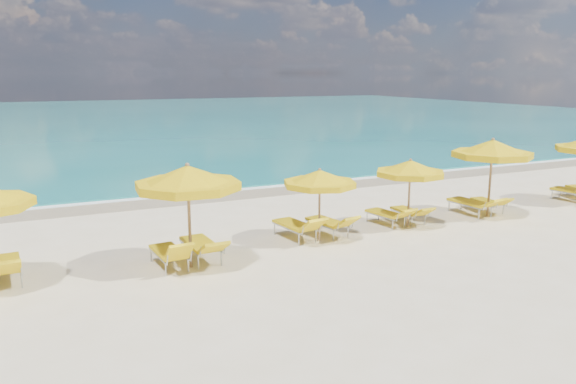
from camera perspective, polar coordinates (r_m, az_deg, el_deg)
name	(u,v)px	position (r m, az deg, el deg)	size (l,w,h in m)	color
ground_plane	(311,245)	(15.56, 2.36, -5.37)	(120.00, 120.00, 0.00)	beige
ocean	(97,119)	(61.73, -18.80, 7.03)	(120.00, 80.00, 0.30)	#136F6C
wet_sand_band	(224,194)	(22.18, -6.49, -0.17)	(120.00, 2.60, 0.01)	tan
foam_line	(218,190)	(22.92, -7.13, 0.21)	(120.00, 1.20, 0.03)	white
whitecap_near	(48,168)	(30.53, -23.19, 2.27)	(14.00, 0.36, 0.05)	white
whitecap_far	(256,139)	(40.30, -3.30, 5.35)	(18.00, 0.30, 0.05)	white
umbrella_3	(188,179)	(13.45, -10.14, 1.35)	(3.21, 3.21, 2.58)	#9B754D
umbrella_4	(320,179)	(15.52, 3.24, 1.33)	(2.17, 2.17, 2.08)	#9B754D
umbrella_5	(410,169)	(17.31, 12.32, 2.32)	(2.58, 2.58, 2.13)	#9B754D
umbrella_6	(492,149)	(19.39, 20.05, 4.08)	(2.93, 2.93, 2.60)	#9B754D
lounger_2_right	(6,272)	(14.33, -26.71, -7.23)	(0.72, 1.95, 0.84)	#A5A8AD
lounger_3_left	(170,258)	(14.02, -11.95, -6.62)	(0.74, 1.81, 0.88)	#A5A8AD
lounger_3_right	(202,251)	(14.39, -8.78, -5.94)	(0.76, 2.06, 0.81)	#A5A8AD
lounger_4_left	(296,231)	(16.01, 0.79, -3.97)	(0.89, 2.00, 0.86)	#A5A8AD
lounger_4_right	(328,227)	(16.47, 4.12, -3.60)	(0.93, 1.91, 0.78)	#A5A8AD
lounger_5_left	(387,218)	(17.75, 9.98, -2.65)	(0.85, 1.81, 0.72)	#A5A8AD
lounger_5_right	(409,216)	(18.26, 12.17, -2.36)	(0.59, 1.69, 0.68)	#A5A8AD
lounger_6_left	(471,208)	(19.71, 18.09, -1.52)	(0.82, 2.06, 0.79)	#A5A8AD
lounger_6_right	(488,206)	(20.40, 19.64, -1.31)	(0.70, 1.68, 0.67)	#A5A8AD
lounger_7_left	(574,195)	(23.16, 27.05, -0.30)	(0.95, 1.97, 0.87)	#A5A8AD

